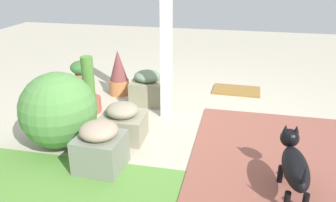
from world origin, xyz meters
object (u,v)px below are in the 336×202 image
stone_planter_nearest (148,88)px  terracotta_pot_spiky (119,74)px  porch_pillar (166,31)px  stone_planter_mid (123,123)px  terracotta_pot_broad (82,71)px  round_shrub (59,110)px  dog (294,164)px  stone_planter_far (100,147)px  doormat (236,90)px  terracotta_pot_tall (89,93)px

stone_planter_nearest → terracotta_pot_spiky: (0.48, -0.22, 0.10)m
porch_pillar → stone_planter_mid: 1.15m
terracotta_pot_spiky → terracotta_pot_broad: 0.72m
stone_planter_nearest → terracotta_pot_broad: (1.16, -0.45, 0.02)m
round_shrub → dog: round_shrub is taller
porch_pillar → terracotta_pot_spiky: bearing=-34.8°
stone_planter_far → round_shrub: (0.57, -0.33, 0.17)m
porch_pillar → doormat: (-0.83, -1.05, -1.05)m
porch_pillar → round_shrub: bearing=46.1°
terracotta_pot_spiky → doormat: size_ratio=0.96×
dog → doormat: size_ratio=1.06×
porch_pillar → doormat: bearing=-128.2°
stone_planter_far → terracotta_pot_broad: stone_planter_far is taller
porch_pillar → terracotta_pot_broad: (1.50, -0.80, -0.83)m
terracotta_pot_spiky → doormat: terracotta_pot_spiky is taller
porch_pillar → round_shrub: (0.91, 0.95, -0.67)m
terracotta_pot_broad → dog: size_ratio=0.55×
terracotta_pot_tall → porch_pillar: bearing=-174.5°
doormat → terracotta_pot_broad: bearing=6.2°
stone_planter_nearest → stone_planter_mid: size_ratio=0.95×
terracotta_pot_spiky → doormat: 1.74m
terracotta_pot_spiky → terracotta_pot_tall: 0.68m
stone_planter_nearest → terracotta_pot_spiky: bearing=-24.5°
stone_planter_nearest → doormat: stone_planter_nearest is taller
stone_planter_nearest → stone_planter_far: stone_planter_far is taller
terracotta_pot_broad → porch_pillar: bearing=152.0°
stone_planter_far → terracotta_pot_spiky: bearing=-75.3°
terracotta_pot_broad → dog: dog is taller
porch_pillar → stone_planter_far: 1.56m
porch_pillar → terracotta_pot_broad: porch_pillar is taller
terracotta_pot_broad → dog: 3.53m
stone_planter_mid → stone_planter_far: bearing=88.9°
terracotta_pot_spiky → stone_planter_far: bearing=104.7°
round_shrub → terracotta_pot_spiky: bearing=-93.3°
stone_planter_mid → terracotta_pot_spiky: 1.35m
terracotta_pot_tall → dog: bearing=152.6°
porch_pillar → terracotta_pot_tall: 1.26m
terracotta_pot_tall → doormat: terracotta_pot_tall is taller
porch_pillar → stone_planter_nearest: porch_pillar is taller
stone_planter_far → terracotta_pot_tall: terracotta_pot_tall is taller
stone_planter_mid → terracotta_pot_tall: (0.65, -0.59, 0.07)m
porch_pillar → stone_planter_far: (0.34, 1.27, -0.84)m
terracotta_pot_broad → stone_planter_mid: bearing=128.4°
stone_planter_mid → stone_planter_far: size_ratio=1.02×
round_shrub → terracotta_pot_spiky: round_shrub is taller
stone_planter_nearest → stone_planter_mid: bearing=90.7°
stone_planter_mid → terracotta_pot_spiky: bearing=-68.4°
terracotta_pot_tall → dog: 2.61m
round_shrub → terracotta_pot_broad: (0.59, -1.74, -0.16)m
stone_planter_nearest → terracotta_pot_spiky: 0.54m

